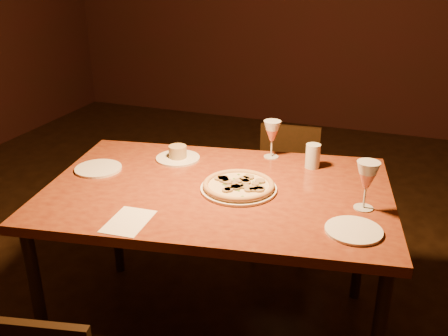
% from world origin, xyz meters
% --- Properties ---
extents(dining_table, '(1.63, 1.19, 0.80)m').
position_xyz_m(dining_table, '(-0.02, 0.08, 0.73)').
color(dining_table, brown).
rests_on(dining_table, floor).
extents(chair_far, '(0.40, 0.40, 0.77)m').
position_xyz_m(chair_far, '(0.08, 1.00, 0.43)').
color(chair_far, black).
rests_on(chair_far, floor).
extents(pizza_plate, '(0.33, 0.33, 0.04)m').
position_xyz_m(pizza_plate, '(0.07, 0.09, 0.82)').
color(pizza_plate, white).
rests_on(pizza_plate, dining_table).
extents(ramekin_saucer, '(0.22, 0.22, 0.07)m').
position_xyz_m(ramekin_saucer, '(-0.32, 0.32, 0.82)').
color(ramekin_saucer, white).
rests_on(ramekin_saucer, dining_table).
extents(wine_glass_far, '(0.09, 0.09, 0.19)m').
position_xyz_m(wine_glass_far, '(0.11, 0.50, 0.89)').
color(wine_glass_far, '#CA6954').
rests_on(wine_glass_far, dining_table).
extents(wine_glass_right, '(0.09, 0.09, 0.20)m').
position_xyz_m(wine_glass_right, '(0.60, 0.10, 0.90)').
color(wine_glass_right, '#CA6954').
rests_on(wine_glass_right, dining_table).
extents(water_tumbler, '(0.07, 0.07, 0.12)m').
position_xyz_m(water_tumbler, '(0.32, 0.44, 0.86)').
color(water_tumbler, silver).
rests_on(water_tumbler, dining_table).
extents(side_plate_left, '(0.22, 0.22, 0.01)m').
position_xyz_m(side_plate_left, '(-0.62, 0.07, 0.80)').
color(side_plate_left, white).
rests_on(side_plate_left, dining_table).
extents(side_plate_near, '(0.21, 0.21, 0.01)m').
position_xyz_m(side_plate_near, '(0.58, -0.11, 0.80)').
color(side_plate_near, white).
rests_on(side_plate_near, dining_table).
extents(menu_card, '(0.16, 0.22, 0.00)m').
position_xyz_m(menu_card, '(-0.23, -0.32, 0.80)').
color(menu_card, white).
rests_on(menu_card, dining_table).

